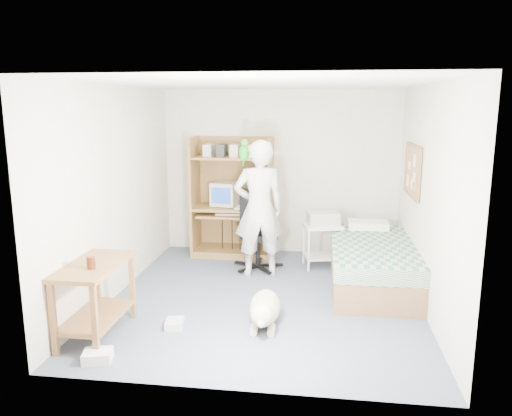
# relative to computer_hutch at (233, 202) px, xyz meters

# --- Properties ---
(floor) EXTENTS (4.00, 4.00, 0.00)m
(floor) POSITION_rel_computer_hutch_xyz_m (0.70, -1.74, -0.82)
(floor) COLOR #485062
(floor) RESTS_ON ground
(wall_back) EXTENTS (3.60, 0.02, 2.50)m
(wall_back) POSITION_rel_computer_hutch_xyz_m (0.70, 0.26, 0.43)
(wall_back) COLOR beige
(wall_back) RESTS_ON floor
(wall_right) EXTENTS (0.02, 4.00, 2.50)m
(wall_right) POSITION_rel_computer_hutch_xyz_m (2.50, -1.74, 0.43)
(wall_right) COLOR beige
(wall_right) RESTS_ON floor
(wall_left) EXTENTS (0.02, 4.00, 2.50)m
(wall_left) POSITION_rel_computer_hutch_xyz_m (-1.10, -1.74, 0.43)
(wall_left) COLOR beige
(wall_left) RESTS_ON floor
(ceiling) EXTENTS (3.60, 4.00, 0.02)m
(ceiling) POSITION_rel_computer_hutch_xyz_m (0.70, -1.74, 1.68)
(ceiling) COLOR white
(ceiling) RESTS_ON wall_back
(computer_hutch) EXTENTS (1.20, 0.63, 1.80)m
(computer_hutch) POSITION_rel_computer_hutch_xyz_m (0.00, 0.00, 0.00)
(computer_hutch) COLOR brown
(computer_hutch) RESTS_ON floor
(bed) EXTENTS (1.02, 2.02, 0.66)m
(bed) POSITION_rel_computer_hutch_xyz_m (2.00, -1.12, -0.53)
(bed) COLOR brown
(bed) RESTS_ON floor
(side_desk) EXTENTS (0.50, 1.00, 0.75)m
(side_desk) POSITION_rel_computer_hutch_xyz_m (-0.85, -2.94, -0.33)
(side_desk) COLOR brown
(side_desk) RESTS_ON floor
(corkboard) EXTENTS (0.04, 0.94, 0.66)m
(corkboard) POSITION_rel_computer_hutch_xyz_m (2.47, -0.84, 0.63)
(corkboard) COLOR #986944
(corkboard) RESTS_ON wall_right
(office_chair) EXTENTS (0.63, 0.63, 1.10)m
(office_chair) POSITION_rel_computer_hutch_xyz_m (0.45, -0.60, -0.43)
(office_chair) COLOR black
(office_chair) RESTS_ON floor
(person) EXTENTS (0.77, 0.62, 1.83)m
(person) POSITION_rel_computer_hutch_xyz_m (0.52, -0.91, 0.09)
(person) COLOR silver
(person) RESTS_ON floor
(parrot) EXTENTS (0.13, 0.23, 0.37)m
(parrot) POSITION_rel_computer_hutch_xyz_m (0.32, -0.90, 0.85)
(parrot) COLOR #169716
(parrot) RESTS_ON person
(dog) EXTENTS (0.36, 1.03, 0.38)m
(dog) POSITION_rel_computer_hutch_xyz_m (0.78, -2.44, -0.65)
(dog) COLOR tan
(dog) RESTS_ON floor
(printer_cart) EXTENTS (0.60, 0.52, 0.62)m
(printer_cart) POSITION_rel_computer_hutch_xyz_m (1.36, -0.46, -0.41)
(printer_cart) COLOR silver
(printer_cart) RESTS_ON floor
(printer) EXTENTS (0.48, 0.41, 0.18)m
(printer) POSITION_rel_computer_hutch_xyz_m (1.36, -0.46, -0.11)
(printer) COLOR #ACABA7
(printer) RESTS_ON printer_cart
(crt_monitor) EXTENTS (0.43, 0.44, 0.35)m
(crt_monitor) POSITION_rel_computer_hutch_xyz_m (-0.12, 0.01, 0.12)
(crt_monitor) COLOR beige
(crt_monitor) RESTS_ON computer_hutch
(keyboard) EXTENTS (0.45, 0.17, 0.03)m
(keyboard) POSITION_rel_computer_hutch_xyz_m (-0.00, -0.16, -0.15)
(keyboard) COLOR beige
(keyboard) RESTS_ON computer_hutch
(pencil_cup) EXTENTS (0.08, 0.08, 0.12)m
(pencil_cup) POSITION_rel_computer_hutch_xyz_m (0.33, -0.09, -0.00)
(pencil_cup) COLOR gold
(pencil_cup) RESTS_ON computer_hutch
(drink_glass) EXTENTS (0.08, 0.08, 0.12)m
(drink_glass) POSITION_rel_computer_hutch_xyz_m (-0.80, -3.09, -0.01)
(drink_glass) COLOR #401A0A
(drink_glass) RESTS_ON side_desk
(floor_box_a) EXTENTS (0.29, 0.25, 0.10)m
(floor_box_a) POSITION_rel_computer_hutch_xyz_m (-0.62, -3.44, -0.77)
(floor_box_a) COLOR white
(floor_box_a) RESTS_ON floor
(floor_box_b) EXTENTS (0.21, 0.24, 0.08)m
(floor_box_b) POSITION_rel_computer_hutch_xyz_m (-0.14, -2.66, -0.78)
(floor_box_b) COLOR beige
(floor_box_b) RESTS_ON floor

